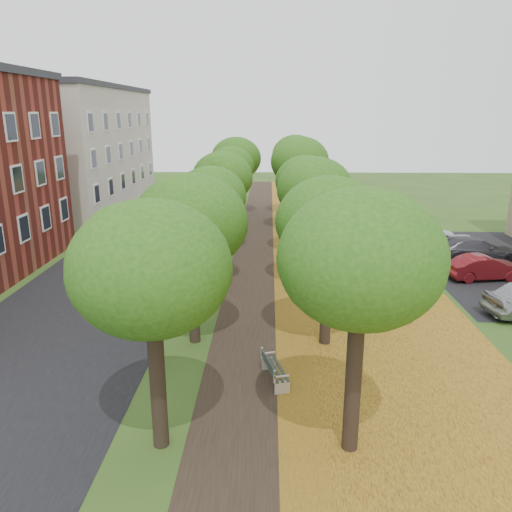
# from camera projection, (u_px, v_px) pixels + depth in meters

# --- Properties ---
(ground) EXTENTS (120.00, 120.00, 0.00)m
(ground) POSITION_uv_depth(u_px,v_px,m) (247.00, 446.00, 12.73)
(ground) COLOR #2D4C19
(ground) RESTS_ON ground
(street_asphalt) EXTENTS (8.00, 70.00, 0.01)m
(street_asphalt) POSITION_uv_depth(u_px,v_px,m) (123.00, 267.00, 27.33)
(street_asphalt) COLOR black
(street_asphalt) RESTS_ON ground
(footpath) EXTENTS (3.20, 70.00, 0.01)m
(footpath) POSITION_uv_depth(u_px,v_px,m) (259.00, 268.00, 27.13)
(footpath) COLOR black
(footpath) RESTS_ON ground
(leaf_verge) EXTENTS (7.50, 70.00, 0.01)m
(leaf_verge) POSITION_uv_depth(u_px,v_px,m) (351.00, 269.00, 27.00)
(leaf_verge) COLOR #B49321
(leaf_verge) RESTS_ON ground
(parking_lot) EXTENTS (9.00, 16.00, 0.01)m
(parking_lot) POSITION_uv_depth(u_px,v_px,m) (502.00, 265.00, 27.74)
(parking_lot) COLOR black
(parking_lot) RESTS_ON ground
(tree_row_west) EXTENTS (3.69, 33.69, 6.18)m
(tree_row_west) POSITION_uv_depth(u_px,v_px,m) (217.00, 184.00, 25.92)
(tree_row_west) COLOR black
(tree_row_west) RESTS_ON ground
(tree_row_east) EXTENTS (3.69, 33.69, 6.18)m
(tree_row_east) POSITION_uv_depth(u_px,v_px,m) (310.00, 185.00, 25.79)
(tree_row_east) COLOR black
(tree_row_east) RESTS_ON ground
(building_cream) EXTENTS (10.30, 20.30, 10.40)m
(building_cream) POSITION_uv_depth(u_px,v_px,m) (69.00, 148.00, 43.41)
(building_cream) COLOR beige
(building_cream) RESTS_ON ground
(bench) EXTENTS (0.91, 1.76, 0.80)m
(bench) POSITION_uv_depth(u_px,v_px,m) (274.00, 369.00, 15.67)
(bench) COLOR #29342C
(bench) RESTS_ON ground
(car_red) EXTENTS (3.92, 1.89, 1.24)m
(car_red) POSITION_uv_depth(u_px,v_px,m) (484.00, 267.00, 25.24)
(car_red) COLOR maroon
(car_red) RESTS_ON ground
(car_grey) EXTENTS (4.71, 1.94, 1.36)m
(car_grey) POSITION_uv_depth(u_px,v_px,m) (476.00, 249.00, 28.32)
(car_grey) COLOR #38373D
(car_grey) RESTS_ON ground
(car_white) EXTENTS (5.44, 2.72, 1.48)m
(car_white) POSITION_uv_depth(u_px,v_px,m) (446.00, 243.00, 29.44)
(car_white) COLOR silver
(car_white) RESTS_ON ground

